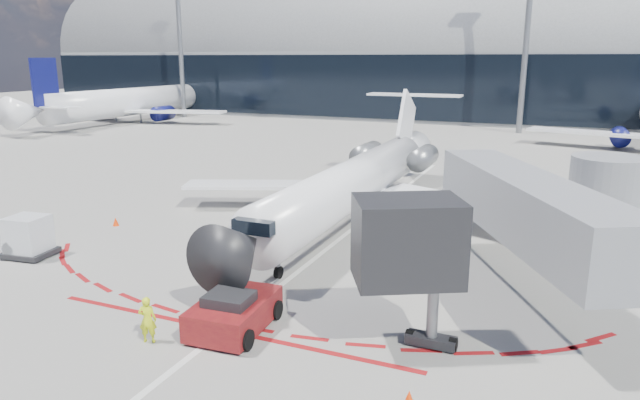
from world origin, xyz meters
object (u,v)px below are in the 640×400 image
at_px(regional_jet, 359,179).
at_px(uld_container, 28,237).
at_px(ramp_worker, 147,320).
at_px(pushback_tug, 234,312).

bearing_deg(regional_jet, uld_container, -134.47).
xyz_separation_m(regional_jet, ramp_worker, (-1.37, -16.65, -1.52)).
bearing_deg(uld_container, pushback_tug, -19.36).
bearing_deg(ramp_worker, regional_jet, -116.44).
relative_size(pushback_tug, uld_container, 2.43).
distance_m(regional_jet, uld_container, 17.09).
bearing_deg(uld_container, ramp_worker, -30.76).
bearing_deg(regional_jet, ramp_worker, -94.71).
distance_m(pushback_tug, uld_container, 12.93).
bearing_deg(regional_jet, pushback_tug, -87.20).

